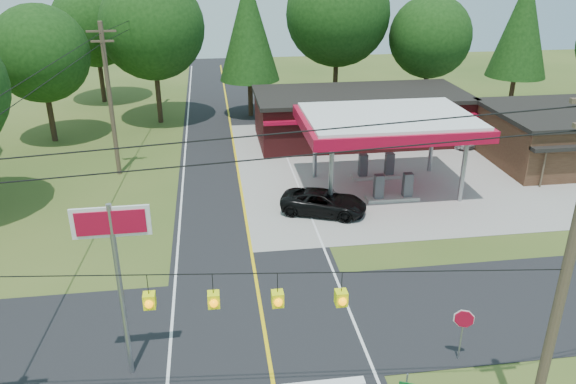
{
  "coord_description": "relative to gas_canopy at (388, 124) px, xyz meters",
  "views": [
    {
      "loc": [
        -1.65,
        -18.64,
        14.18
      ],
      "look_at": [
        2.0,
        7.0,
        2.8
      ],
      "focal_mm": 35.0,
      "sensor_mm": 36.0,
      "label": 1
    }
  ],
  "objects": [
    {
      "name": "lane_center_yellow",
      "position": [
        -9.0,
        -13.0,
        -4.24
      ],
      "size": [
        0.15,
        110.0,
        0.0
      ],
      "primitive_type": "cube",
      "color": "yellow",
      "rests_on": "main_highway"
    },
    {
      "name": "octagonal_stop_sign",
      "position": [
        -2.0,
        -16.01,
        -2.62
      ],
      "size": [
        0.73,
        0.33,
        2.22
      ],
      "color": "gray",
      "rests_on": "ground"
    },
    {
      "name": "treeline_backdrop",
      "position": [
        -8.18,
        11.01,
        3.22
      ],
      "size": [
        70.27,
        51.59,
        13.3
      ],
      "color": "#332316",
      "rests_on": "ground"
    },
    {
      "name": "utility_pole_far_left",
      "position": [
        -17.0,
        5.0,
        0.93
      ],
      "size": [
        1.8,
        0.3,
        10.0
      ],
      "color": "#473828",
      "rests_on": "ground"
    },
    {
      "name": "convenience_store",
      "position": [
        1.0,
        9.98,
        -2.35
      ],
      "size": [
        16.4,
        7.55,
        3.8
      ],
      "color": "#541819",
      "rests_on": "ground"
    },
    {
      "name": "utility_pole_north",
      "position": [
        -15.5,
        22.0,
        0.48
      ],
      "size": [
        0.3,
        0.3,
        9.5
      ],
      "color": "#473828",
      "rests_on": "ground"
    },
    {
      "name": "gas_canopy",
      "position": [
        0.0,
        0.0,
        0.0
      ],
      "size": [
        10.6,
        7.4,
        4.88
      ],
      "color": "gray",
      "rests_on": "ground"
    },
    {
      "name": "utility_pole_near_right",
      "position": [
        -1.5,
        -20.0,
        1.69
      ],
      "size": [
        1.8,
        0.3,
        11.5
      ],
      "color": "#473828",
      "rests_on": "ground"
    },
    {
      "name": "ground",
      "position": [
        -9.0,
        -13.0,
        -4.27
      ],
      "size": [
        120.0,
        120.0,
        0.0
      ],
      "primitive_type": "plane",
      "color": "#364D1B",
      "rests_on": "ground"
    },
    {
      "name": "overhead_beacons",
      "position": [
        -10.0,
        -19.0,
        1.95
      ],
      "size": [
        17.04,
        2.04,
        1.03
      ],
      "color": "black",
      "rests_on": "ground"
    },
    {
      "name": "sedan_car",
      "position": [
        8.0,
        8.0,
        -3.51
      ],
      "size": [
        5.55,
        5.55,
        1.51
      ],
      "primitive_type": "imported",
      "rotation": [
        0.0,
        0.0,
        0.3
      ],
      "color": "silver",
      "rests_on": "ground"
    },
    {
      "name": "big_stop_sign",
      "position": [
        -14.0,
        -15.01,
        0.72
      ],
      "size": [
        2.5,
        0.18,
        6.73
      ],
      "color": "gray",
      "rests_on": "ground"
    },
    {
      "name": "cross_road",
      "position": [
        -9.0,
        -13.0,
        -4.25
      ],
      "size": [
        70.0,
        7.0,
        0.02
      ],
      "primitive_type": "cube",
      "color": "black",
      "rests_on": "ground"
    },
    {
      "name": "main_highway",
      "position": [
        -9.0,
        -13.0,
        -4.26
      ],
      "size": [
        8.0,
        120.0,
        0.02
      ],
      "primitive_type": "cube",
      "color": "black",
      "rests_on": "ground"
    },
    {
      "name": "suv_car",
      "position": [
        -4.5,
        -3.0,
        -3.59
      ],
      "size": [
        6.36,
        6.36,
        1.36
      ],
      "primitive_type": "imported",
      "rotation": [
        0.0,
        0.0,
        1.19
      ],
      "color": "black",
      "rests_on": "ground"
    }
  ]
}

